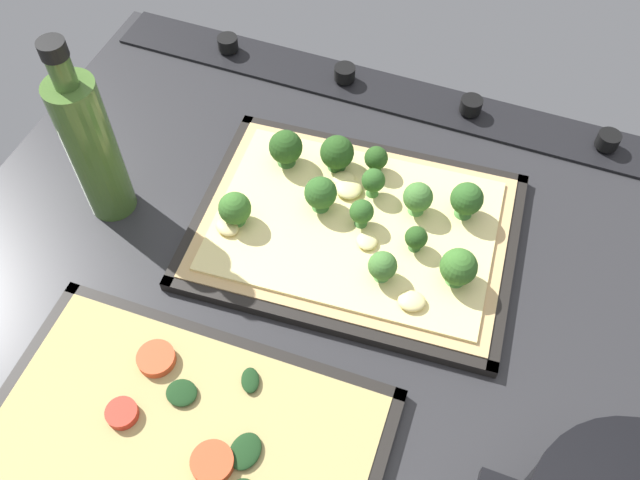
{
  "coord_description": "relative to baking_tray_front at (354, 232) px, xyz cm",
  "views": [
    {
      "loc": [
        -13.22,
        33.95,
        62.54
      ],
      "look_at": [
        0.69,
        -2.67,
        6.85
      ],
      "focal_mm": 38.22,
      "sensor_mm": 36.0,
      "label": 1
    }
  ],
  "objects": [
    {
      "name": "ground_plane",
      "position": [
        0.89,
        9.34,
        -1.87
      ],
      "size": [
        85.35,
        72.03,
        3.0
      ],
      "primitive_type": "cube",
      "color": "#28282B"
    },
    {
      "name": "stove_control_panel",
      "position": [
        0.89,
        -23.17,
        0.18
      ],
      "size": [
        81.94,
        7.0,
        2.6
      ],
      "color": "black",
      "rests_on": "ground_plane"
    },
    {
      "name": "baking_tray_front",
      "position": [
        0.0,
        0.0,
        0.0
      ],
      "size": [
        37.51,
        28.7,
        1.3
      ],
      "color": "black",
      "rests_on": "ground_plane"
    },
    {
      "name": "broccoli_pizza",
      "position": [
        0.03,
        -0.66,
        1.78
      ],
      "size": [
        34.94,
        26.12,
        6.0
      ],
      "color": "tan",
      "rests_on": "baking_tray_front"
    },
    {
      "name": "baking_tray_back",
      "position": [
        7.0,
        27.98,
        0.01
      ],
      "size": [
        37.41,
        23.03,
        1.3
      ],
      "color": "black",
      "rests_on": "ground_plane"
    },
    {
      "name": "veggie_pizza_back",
      "position": [
        6.65,
        28.15,
        0.7
      ],
      "size": [
        34.94,
        20.57,
        1.9
      ],
      "color": "tan",
      "rests_on": "baking_tray_back"
    },
    {
      "name": "oil_bottle",
      "position": [
        27.59,
        5.86,
        9.4
      ],
      "size": [
        5.26,
        5.26,
        23.29
      ],
      "color": "#476B2D",
      "rests_on": "ground_plane"
    }
  ]
}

